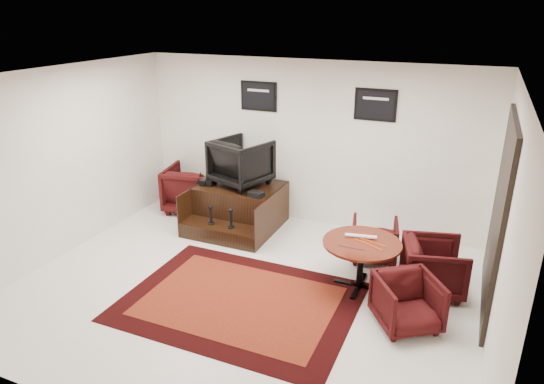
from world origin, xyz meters
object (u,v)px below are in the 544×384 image
Objects in this scene: shine_podium at (239,208)px; table_chair_corner at (407,300)px; table_chair_window at (434,264)px; meeting_table at (362,248)px; armchair_side at (192,186)px; table_chair_back at (374,238)px; shine_chair at (241,160)px.

shine_podium is 3.59m from table_chair_corner.
table_chair_window is 1.13× the size of table_chair_corner.
table_chair_corner is at bearing -41.37° from meeting_table.
armchair_side reaches higher than table_chair_window.
armchair_side reaches higher than meeting_table.
armchair_side is 3.58m from table_chair_back.
shine_podium is at bearing 115.81° from table_chair_corner.
table_chair_corner is at bearing -29.44° from shine_podium.
meeting_table is at bearing 78.06° from table_chair_back.
shine_podium is at bearing 154.78° from meeting_table.
shine_podium is 2.12× the size of table_chair_back.
shine_chair is (0.00, 0.15, 0.82)m from shine_podium.
shine_podium is 2.05× the size of table_chair_corner.
table_chair_back is at bearing 43.22° from table_chair_window.
shine_podium reaches higher than table_chair_corner.
meeting_table is at bearing 103.89° from table_chair_corner.
shine_podium is 1.55× the size of armchair_side.
table_chair_corner is at bearing 142.65° from armchair_side.
armchair_side reaches higher than shine_podium.
table_chair_window is at bearing -14.19° from shine_podium.
shine_podium reaches higher than meeting_table.
table_chair_window is at bearing 18.03° from meeting_table.
table_chair_corner reaches higher than meeting_table.
shine_chair reaches higher than table_chair_back.
shine_chair reaches higher than armchair_side.
shine_podium is at bearing 61.33° from table_chair_window.
shine_chair is at bearing 59.00° from table_chair_window.
armchair_side is 1.17× the size of table_chair_window.
shine_chair is at bearing 160.64° from armchair_side.
table_chair_window is at bearing -178.35° from shine_chair.
table_chair_window is at bearing 135.68° from table_chair_back.
armchair_side is 0.89× the size of meeting_table.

